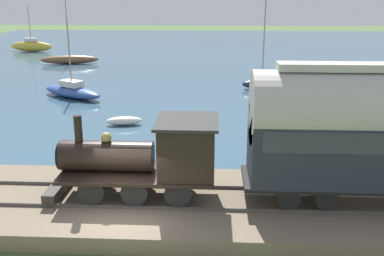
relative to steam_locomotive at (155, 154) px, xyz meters
The scene contains 10 objects.
ground_plane 2.71m from the steam_locomotive, 150.97° to the left, with size 200.00×200.00×0.00m, color #476033.
harbor_water 43.21m from the steam_locomotive, ahead, with size 80.00×80.00×0.01m.
rail_embankment 2.07m from the steam_locomotive, 90.00° to the left, with size 5.70×56.00×0.68m.
steam_locomotive is the anchor object (origin of this frame).
sailboat_yellow 50.90m from the steam_locomotive, 26.62° to the left, with size 1.56×5.93×5.91m.
sailboat_blue 20.14m from the steam_locomotive, 25.62° to the left, with size 4.44×5.76×5.84m.
sailboat_brown 37.55m from the steam_locomotive, 22.18° to the left, with size 2.32×6.48×8.35m.
sailboat_navy 23.07m from the steam_locomotive, 14.88° to the right, with size 2.16×3.65×7.42m.
rowboat_off_pier 11.58m from the steam_locomotive, 16.92° to the left, with size 1.06×2.22×0.52m.
rowboat_near_shore 14.04m from the steam_locomotive, 43.93° to the right, with size 2.18×2.89×0.45m.
Camera 1 is at (-13.08, -2.82, 7.49)m, focal length 42.00 mm.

